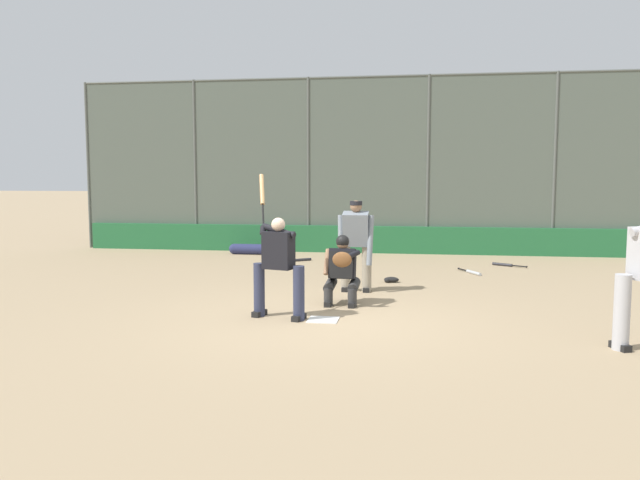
{
  "coord_description": "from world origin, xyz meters",
  "views": [
    {
      "loc": [
        -1.26,
        8.65,
        2.03
      ],
      "look_at": [
        0.2,
        -1.0,
        1.05
      ],
      "focal_mm": 35.0,
      "sensor_mm": 36.0,
      "label": 1
    }
  ],
  "objects_px": {
    "catcher_behind_plate": "(342,269)",
    "umpire_home": "(356,243)",
    "batter_at_plate": "(278,264)",
    "spare_bat_near_backstop": "(299,260)",
    "spare_bat_third_base_side": "(472,272)",
    "equipment_bag_dugout_side": "(253,249)",
    "spare_bat_by_padding": "(505,265)",
    "fielding_glove_on_dirt": "(391,280)"
  },
  "relations": [
    {
      "from": "catcher_behind_plate",
      "to": "umpire_home",
      "type": "height_order",
      "value": "umpire_home"
    },
    {
      "from": "batter_at_plate",
      "to": "catcher_behind_plate",
      "type": "distance_m",
      "value": 1.37
    },
    {
      "from": "spare_bat_near_backstop",
      "to": "spare_bat_third_base_side",
      "type": "xyz_separation_m",
      "value": [
        -3.98,
        1.4,
        0.0
      ]
    },
    {
      "from": "batter_at_plate",
      "to": "umpire_home",
      "type": "xyz_separation_m",
      "value": [
        -0.91,
        -2.25,
        0.08
      ]
    },
    {
      "from": "spare_bat_near_backstop",
      "to": "equipment_bag_dugout_side",
      "type": "xyz_separation_m",
      "value": [
        1.47,
        -1.18,
        0.1
      ]
    },
    {
      "from": "catcher_behind_plate",
      "to": "spare_bat_by_padding",
      "type": "bearing_deg",
      "value": -121.11
    },
    {
      "from": "batter_at_plate",
      "to": "spare_bat_by_padding",
      "type": "bearing_deg",
      "value": -107.22
    },
    {
      "from": "batter_at_plate",
      "to": "spare_bat_by_padding",
      "type": "relative_size",
      "value": 2.87
    },
    {
      "from": "catcher_behind_plate",
      "to": "spare_bat_by_padding",
      "type": "relative_size",
      "value": 1.54
    },
    {
      "from": "fielding_glove_on_dirt",
      "to": "equipment_bag_dugout_side",
      "type": "height_order",
      "value": "equipment_bag_dugout_side"
    },
    {
      "from": "fielding_glove_on_dirt",
      "to": "equipment_bag_dugout_side",
      "type": "relative_size",
      "value": 0.22
    },
    {
      "from": "spare_bat_by_padding",
      "to": "equipment_bag_dugout_side",
      "type": "height_order",
      "value": "equipment_bag_dugout_side"
    },
    {
      "from": "catcher_behind_plate",
      "to": "equipment_bag_dugout_side",
      "type": "distance_m",
      "value": 6.94
    },
    {
      "from": "spare_bat_near_backstop",
      "to": "equipment_bag_dugout_side",
      "type": "relative_size",
      "value": 0.57
    },
    {
      "from": "spare_bat_near_backstop",
      "to": "fielding_glove_on_dirt",
      "type": "distance_m",
      "value": 3.6
    },
    {
      "from": "fielding_glove_on_dirt",
      "to": "equipment_bag_dugout_side",
      "type": "distance_m",
      "value": 5.46
    },
    {
      "from": "batter_at_plate",
      "to": "umpire_home",
      "type": "relative_size",
      "value": 1.28
    },
    {
      "from": "spare_bat_by_padding",
      "to": "spare_bat_third_base_side",
      "type": "distance_m",
      "value": 1.53
    },
    {
      "from": "fielding_glove_on_dirt",
      "to": "catcher_behind_plate",
      "type": "bearing_deg",
      "value": 72.81
    },
    {
      "from": "catcher_behind_plate",
      "to": "spare_bat_near_backstop",
      "type": "distance_m",
      "value": 5.3
    },
    {
      "from": "catcher_behind_plate",
      "to": "spare_bat_near_backstop",
      "type": "bearing_deg",
      "value": -69.86
    },
    {
      "from": "catcher_behind_plate",
      "to": "equipment_bag_dugout_side",
      "type": "relative_size",
      "value": 0.86
    },
    {
      "from": "spare_bat_third_base_side",
      "to": "fielding_glove_on_dirt",
      "type": "height_order",
      "value": "fielding_glove_on_dirt"
    },
    {
      "from": "spare_bat_by_padding",
      "to": "spare_bat_third_base_side",
      "type": "height_order",
      "value": "same"
    },
    {
      "from": "equipment_bag_dugout_side",
      "to": "fielding_glove_on_dirt",
      "type": "bearing_deg",
      "value": 134.03
    },
    {
      "from": "batter_at_plate",
      "to": "spare_bat_by_padding",
      "type": "height_order",
      "value": "batter_at_plate"
    },
    {
      "from": "batter_at_plate",
      "to": "spare_bat_by_padding",
      "type": "xyz_separation_m",
      "value": [
        -4.02,
        -5.97,
        -0.76
      ]
    },
    {
      "from": "spare_bat_near_backstop",
      "to": "catcher_behind_plate",
      "type": "bearing_deg",
      "value": -108.06
    },
    {
      "from": "catcher_behind_plate",
      "to": "spare_bat_third_base_side",
      "type": "xyz_separation_m",
      "value": [
        -2.36,
        -3.62,
        -0.55
      ]
    },
    {
      "from": "spare_bat_near_backstop",
      "to": "equipment_bag_dugout_side",
      "type": "bearing_deg",
      "value": 105.37
    },
    {
      "from": "catcher_behind_plate",
      "to": "umpire_home",
      "type": "xyz_separation_m",
      "value": [
        -0.11,
        -1.17,
        0.29
      ]
    },
    {
      "from": "umpire_home",
      "to": "fielding_glove_on_dirt",
      "type": "distance_m",
      "value": 1.49
    },
    {
      "from": "catcher_behind_plate",
      "to": "batter_at_plate",
      "type": "bearing_deg",
      "value": 55.75
    },
    {
      "from": "spare_bat_near_backstop",
      "to": "equipment_bag_dugout_side",
      "type": "distance_m",
      "value": 1.89
    },
    {
      "from": "umpire_home",
      "to": "equipment_bag_dugout_side",
      "type": "bearing_deg",
      "value": -56.75
    },
    {
      "from": "fielding_glove_on_dirt",
      "to": "umpire_home",
      "type": "bearing_deg",
      "value": 61.84
    },
    {
      "from": "umpire_home",
      "to": "spare_bat_by_padding",
      "type": "distance_m",
      "value": 4.92
    },
    {
      "from": "batter_at_plate",
      "to": "spare_bat_third_base_side",
      "type": "relative_size",
      "value": 2.46
    },
    {
      "from": "spare_bat_by_padding",
      "to": "fielding_glove_on_dirt",
      "type": "xyz_separation_m",
      "value": [
        2.51,
        2.62,
        0.02
      ]
    },
    {
      "from": "umpire_home",
      "to": "fielding_glove_on_dirt",
      "type": "xyz_separation_m",
      "value": [
        -0.59,
        -1.1,
        -0.82
      ]
    },
    {
      "from": "batter_at_plate",
      "to": "fielding_glove_on_dirt",
      "type": "xyz_separation_m",
      "value": [
        -1.5,
        -3.35,
        -0.74
      ]
    },
    {
      "from": "spare_bat_third_base_side",
      "to": "equipment_bag_dugout_side",
      "type": "bearing_deg",
      "value": -140.7
    }
  ]
}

